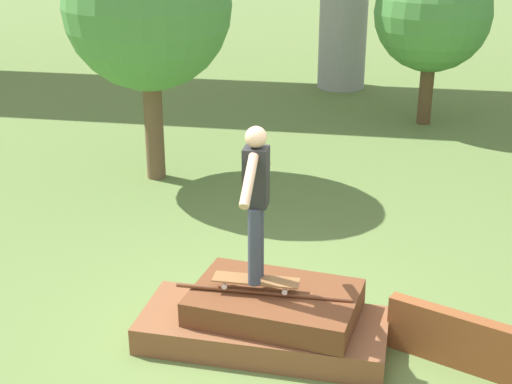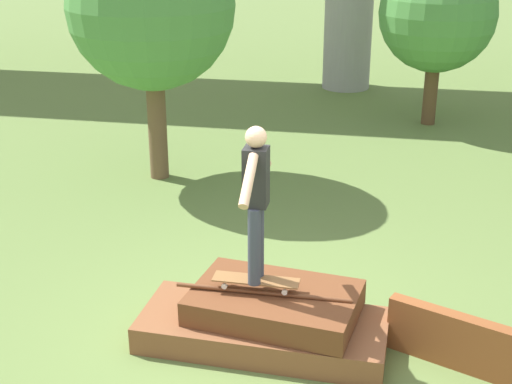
{
  "view_description": "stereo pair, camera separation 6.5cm",
  "coord_description": "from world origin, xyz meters",
  "px_view_note": "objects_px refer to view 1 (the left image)",
  "views": [
    {
      "loc": [
        0.99,
        -5.85,
        3.97
      ],
      "look_at": [
        -0.08,
        0.05,
        1.56
      ],
      "focal_mm": 50.0,
      "sensor_mm": 36.0,
      "label": 1
    },
    {
      "loc": [
        1.06,
        -5.84,
        3.97
      ],
      "look_at": [
        -0.08,
        0.05,
        1.56
      ],
      "focal_mm": 50.0,
      "sensor_mm": 36.0,
      "label": 2
    }
  ],
  "objects_px": {
    "tree_mid_back": "(433,14)",
    "tree_behind_left": "(147,7)",
    "skateboard": "(256,280)",
    "skater": "(256,195)"
  },
  "relations": [
    {
      "from": "skateboard",
      "to": "tree_mid_back",
      "type": "xyz_separation_m",
      "value": [
        1.9,
        8.03,
        1.47
      ]
    },
    {
      "from": "tree_mid_back",
      "to": "skateboard",
      "type": "bearing_deg",
      "value": -103.3
    },
    {
      "from": "skateboard",
      "to": "skater",
      "type": "bearing_deg",
      "value": 165.96
    },
    {
      "from": "skateboard",
      "to": "tree_behind_left",
      "type": "relative_size",
      "value": 0.21
    },
    {
      "from": "skateboard",
      "to": "tree_mid_back",
      "type": "bearing_deg",
      "value": 76.7
    },
    {
      "from": "skateboard",
      "to": "skater",
      "type": "relative_size",
      "value": 0.55
    },
    {
      "from": "skater",
      "to": "tree_behind_left",
      "type": "height_order",
      "value": "tree_behind_left"
    },
    {
      "from": "tree_behind_left",
      "to": "tree_mid_back",
      "type": "height_order",
      "value": "tree_behind_left"
    },
    {
      "from": "tree_mid_back",
      "to": "tree_behind_left",
      "type": "bearing_deg",
      "value": -137.87
    },
    {
      "from": "skateboard",
      "to": "tree_behind_left",
      "type": "bearing_deg",
      "value": 119.37
    }
  ]
}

